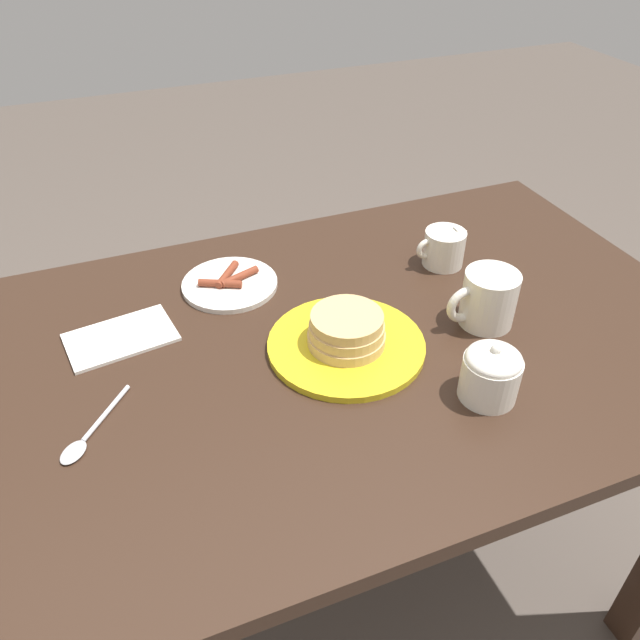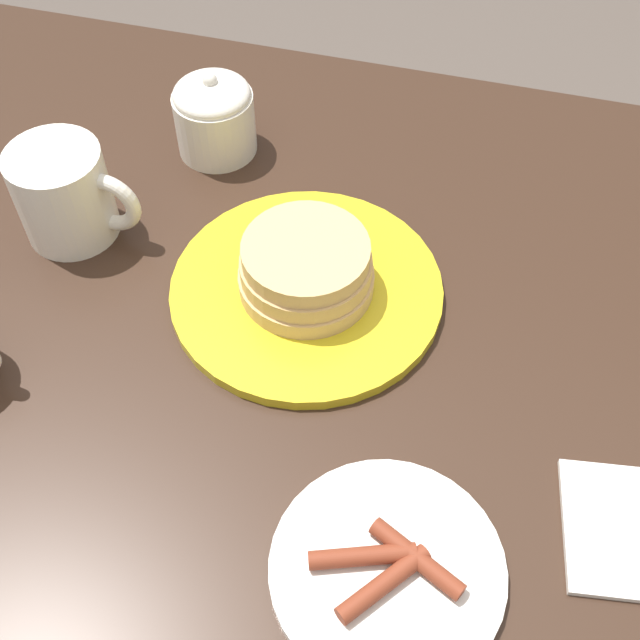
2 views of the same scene
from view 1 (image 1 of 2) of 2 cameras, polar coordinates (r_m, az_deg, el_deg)
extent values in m
plane|color=#51473F|center=(1.62, -0.24, -23.59)|extent=(8.00, 8.00, 0.00)
cube|color=#332116|center=(1.03, -0.34, -2.87)|extent=(1.36, 0.80, 0.03)
cube|color=#332116|center=(1.75, 14.78, -0.82)|extent=(0.07, 0.07, 0.74)
cylinder|color=gold|center=(1.01, 2.40, -2.31)|extent=(0.26, 0.26, 0.01)
cylinder|color=tan|center=(1.00, 2.42, -1.65)|extent=(0.13, 0.13, 0.02)
cylinder|color=tan|center=(0.99, 2.45, -0.83)|extent=(0.12, 0.12, 0.02)
cylinder|color=tan|center=(0.98, 2.48, 0.00)|extent=(0.12, 0.12, 0.02)
cylinder|color=silver|center=(1.16, -8.24, 3.26)|extent=(0.18, 0.18, 0.01)
cylinder|color=brown|center=(1.16, -7.37, 3.96)|extent=(0.08, 0.04, 0.01)
cylinder|color=brown|center=(1.15, -9.11, 3.32)|extent=(0.08, 0.05, 0.01)
cylinder|color=brown|center=(1.17, -8.49, 4.15)|extent=(0.06, 0.07, 0.01)
cylinder|color=silver|center=(1.08, 15.18, 1.90)|extent=(0.09, 0.09, 0.10)
torus|color=silver|center=(1.05, 13.14, 1.39)|extent=(0.07, 0.01, 0.07)
cylinder|color=#472819|center=(1.06, 15.53, 3.68)|extent=(0.08, 0.08, 0.00)
cylinder|color=silver|center=(1.23, 11.27, 6.47)|extent=(0.08, 0.08, 0.07)
cone|color=silver|center=(1.23, 12.83, 7.75)|extent=(0.03, 0.04, 0.04)
torus|color=silver|center=(1.20, 9.71, 6.44)|extent=(0.04, 0.01, 0.04)
cylinder|color=silver|center=(0.94, 15.26, -5.15)|extent=(0.09, 0.09, 0.07)
ellipsoid|color=silver|center=(0.92, 15.63, -3.44)|extent=(0.08, 0.08, 0.03)
sphere|color=silver|center=(0.91, 15.81, -2.62)|extent=(0.02, 0.02, 0.02)
cube|color=silver|center=(1.08, -17.75, -1.53)|extent=(0.19, 0.13, 0.01)
cylinder|color=silver|center=(0.95, -18.92, -8.00)|extent=(0.08, 0.09, 0.01)
ellipsoid|color=silver|center=(0.92, -21.63, -11.20)|extent=(0.05, 0.05, 0.01)
camera|label=2|loc=(1.18, -14.89, 33.26)|focal=45.00mm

